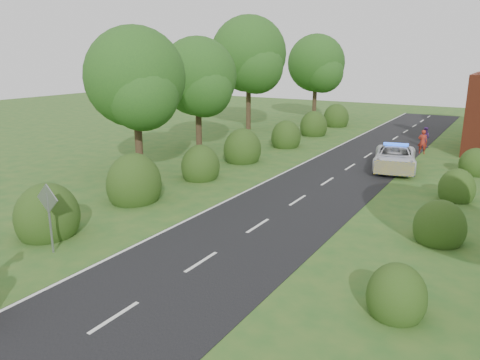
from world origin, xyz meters
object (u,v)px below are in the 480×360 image
Objects in this scene: pedestrian_purple at (425,137)px; pedestrian_red at (423,142)px; road_sign at (49,208)px; police_van at (395,157)px.

pedestrian_red is at bearing 115.86° from pedestrian_purple.
road_sign is 1.48× the size of pedestrian_red.
pedestrian_purple is (0.30, 8.30, 0.04)m from police_van.
police_van is at bearing 80.63° from pedestrian_red.
police_van is 8.30m from pedestrian_purple.
pedestrian_red is 2.69m from pedestrian_purple.
police_van is 3.69× the size of pedestrian_purple.
pedestrian_red is at bearing 72.02° from police_van.
road_sign reaches higher than pedestrian_purple.
pedestrian_red is (0.60, 5.62, 0.12)m from police_van.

